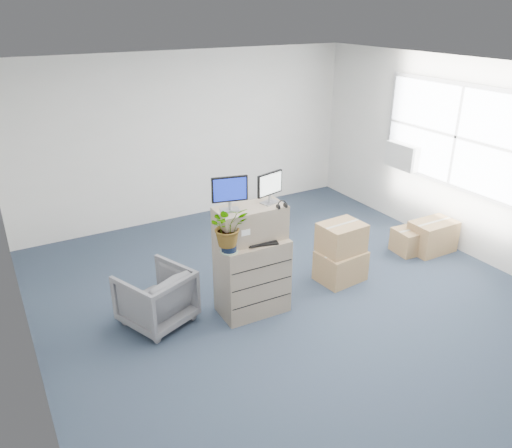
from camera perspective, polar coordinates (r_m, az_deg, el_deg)
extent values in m
plane|color=#222D3E|center=(6.28, 5.45, -9.70)|extent=(7.00, 7.00, 0.00)
cube|color=silver|center=(8.58, -7.77, 9.80)|extent=(6.00, 0.02, 2.80)
cube|color=silver|center=(7.69, 24.77, 6.15)|extent=(0.02, 7.00, 2.80)
cube|color=gray|center=(7.87, 22.05, 9.25)|extent=(0.06, 2.72, 1.52)
cube|color=white|center=(7.84, 21.88, 9.23)|extent=(0.01, 2.60, 1.40)
cube|color=silver|center=(8.50, 16.51, 7.49)|extent=(0.24, 0.60, 0.40)
cube|color=gray|center=(6.00, -0.43, -5.97)|extent=(0.82, 0.51, 0.95)
cube|color=gray|center=(5.73, -0.66, 0.09)|extent=(0.82, 0.42, 0.41)
cube|color=#99999E|center=(5.55, -2.98, 1.61)|extent=(0.24, 0.20, 0.01)
cylinder|color=#99999E|center=(5.53, -2.99, 2.14)|extent=(0.03, 0.03, 0.10)
cube|color=black|center=(5.46, -3.03, 4.02)|extent=(0.40, 0.12, 0.29)
cube|color=navy|center=(5.45, -2.99, 3.96)|extent=(0.36, 0.09, 0.25)
cube|color=#99999E|center=(5.76, 1.56, 2.48)|extent=(0.22, 0.19, 0.01)
cylinder|color=#99999E|center=(5.74, 1.57, 2.95)|extent=(0.03, 0.03, 0.09)
cube|color=black|center=(5.68, 1.59, 4.63)|extent=(0.37, 0.12, 0.27)
cube|color=white|center=(5.67, 1.69, 4.59)|extent=(0.33, 0.09, 0.23)
torus|color=black|center=(5.63, 2.97, 2.20)|extent=(0.12, 0.02, 0.12)
cube|color=black|center=(5.70, 0.58, -2.18)|extent=(0.41, 0.25, 0.02)
ellipsoid|color=silver|center=(5.86, 2.63, -1.39)|extent=(0.09, 0.07, 0.03)
cylinder|color=gray|center=(5.80, -0.12, -0.41)|extent=(0.07, 0.07, 0.25)
cube|color=silver|center=(5.78, -1.07, -1.82)|extent=(0.06, 0.05, 0.02)
cube|color=black|center=(5.75, -1.08, -1.27)|extent=(0.05, 0.03, 0.10)
cube|color=black|center=(5.99, 2.32, -0.62)|extent=(0.22, 0.18, 0.06)
cube|color=#396AC2|center=(5.93, 1.81, -0.12)|extent=(0.25, 0.15, 0.09)
cylinder|color=#8AA484|center=(5.53, -3.10, -3.12)|extent=(0.20, 0.20, 0.01)
cylinder|color=black|center=(5.50, -3.11, -2.45)|extent=(0.17, 0.17, 0.13)
imported|color=#1A5217|center=(5.42, -3.16, -0.69)|extent=(0.48, 0.52, 0.36)
imported|color=#5E5F63|center=(5.95, -11.38, -7.93)|extent=(0.92, 0.90, 0.74)
cube|color=olive|center=(6.87, 9.64, -4.70)|extent=(0.65, 0.52, 0.42)
cube|color=olive|center=(7.90, 17.30, -1.79)|extent=(0.53, 0.45, 0.36)
cube|color=olive|center=(6.71, 9.74, -1.54)|extent=(0.59, 0.48, 0.39)
cube|color=olive|center=(7.99, 19.50, -1.34)|extent=(0.67, 0.44, 0.48)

